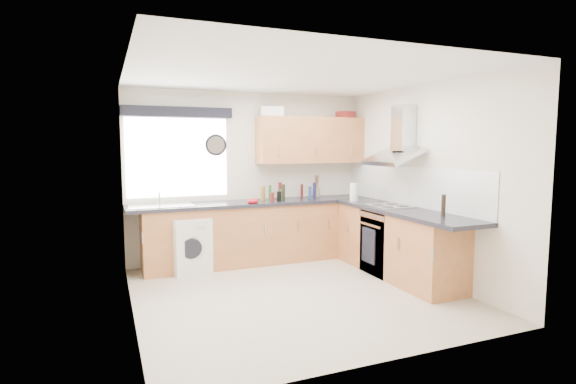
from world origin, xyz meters
name	(u,v)px	position (x,y,z in m)	size (l,w,h in m)	color
ground_plane	(296,293)	(0.00, 0.00, 0.00)	(3.60, 3.60, 0.00)	beige
ceiling	(296,75)	(0.00, 0.00, 2.50)	(3.60, 3.60, 0.02)	white
wall_back	(249,177)	(0.00, 1.80, 1.25)	(3.60, 0.02, 2.50)	silver
wall_front	(388,207)	(0.00, -1.80, 1.25)	(3.60, 0.02, 2.50)	silver
wall_left	(129,194)	(-1.80, 0.00, 1.25)	(0.02, 3.60, 2.50)	silver
wall_right	(424,182)	(1.80, 0.00, 1.25)	(0.02, 3.60, 2.50)	silver
window	(178,158)	(-1.05, 1.79, 1.55)	(1.40, 0.02, 1.10)	white
window_blind	(178,112)	(-1.05, 1.70, 2.18)	(1.50, 0.18, 0.14)	black
splashback	(408,186)	(1.79, 0.30, 1.18)	(0.01, 3.00, 0.54)	white
base_cab_back	(249,234)	(-0.10, 1.51, 0.43)	(3.00, 0.58, 0.86)	#A06035
base_cab_corner	(345,227)	(1.50, 1.50, 0.43)	(0.60, 0.60, 0.86)	#A06035
base_cab_right	(396,244)	(1.51, 0.15, 0.43)	(0.58, 2.10, 0.86)	#A06035
worktop_back	(255,203)	(0.00, 1.50, 0.89)	(3.60, 0.62, 0.05)	black
worktop_right	(404,211)	(1.50, 0.00, 0.89)	(0.62, 2.42, 0.05)	black
sink	(161,203)	(-1.33, 1.50, 0.95)	(0.84, 0.46, 0.10)	silver
oven	(389,242)	(1.50, 0.30, 0.42)	(0.56, 0.58, 0.85)	black
hob_plate	(390,206)	(1.50, 0.30, 0.92)	(0.52, 0.52, 0.01)	silver
extractor_hood	(398,142)	(1.60, 0.30, 1.77)	(0.52, 0.78, 0.66)	silver
upper_cabinets	(311,140)	(0.95, 1.62, 1.80)	(1.70, 0.35, 0.70)	#A06035
washing_machine	(188,245)	(-1.00, 1.40, 0.37)	(0.51, 0.49, 0.75)	white
wall_clock	(216,145)	(-0.50, 1.78, 1.73)	(0.32, 0.32, 0.04)	black
casserole	(272,111)	(0.30, 1.60, 2.22)	(0.33, 0.24, 0.14)	white
storage_box	(345,115)	(1.60, 1.72, 2.21)	(0.24, 0.20, 0.11)	#B72F2D
utensil_pot	(317,192)	(1.09, 1.70, 0.98)	(0.10, 0.10, 0.14)	gray
kitchen_roll	(354,192)	(1.35, 0.99, 1.04)	(0.12, 0.12, 0.26)	white
tomato_cluster	(253,201)	(-0.10, 1.30, 0.94)	(0.14, 0.14, 0.06)	red
jar_0	(281,195)	(0.41, 1.51, 0.99)	(0.05, 0.05, 0.16)	#28571F
jar_1	(310,192)	(0.89, 1.52, 1.00)	(0.05, 0.05, 0.19)	navy
jar_2	(314,190)	(1.00, 1.60, 1.03)	(0.05, 0.05, 0.24)	#19164B
jar_3	(263,193)	(0.14, 1.55, 1.01)	(0.07, 0.07, 0.21)	brown
jar_4	(272,197)	(0.21, 1.37, 0.98)	(0.06, 0.06, 0.13)	#5A1813
jar_5	(302,191)	(0.83, 1.69, 1.01)	(0.04, 0.04, 0.21)	#4F1210
jar_6	(283,192)	(0.44, 1.50, 1.03)	(0.06, 0.06, 0.23)	black
jar_7	(271,197)	(0.27, 1.59, 0.96)	(0.06, 0.06, 0.09)	#1D5225
jar_8	(279,196)	(0.32, 1.35, 0.98)	(0.06, 0.06, 0.15)	black
jar_9	(280,190)	(0.45, 1.66, 1.04)	(0.05, 0.05, 0.25)	#5B1314
jar_10	(270,193)	(0.20, 1.41, 1.03)	(0.04, 0.04, 0.24)	#17411B
bottle_0	(443,206)	(1.56, -0.65, 1.04)	(0.05, 0.05, 0.26)	black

